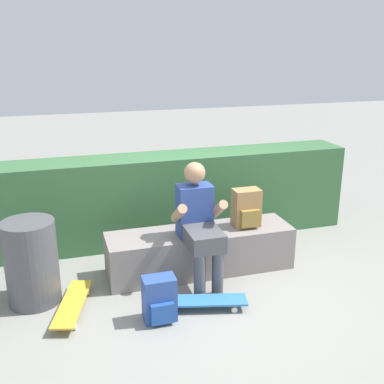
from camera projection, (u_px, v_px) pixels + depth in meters
ground_plane at (213, 289)px, 4.56m from camera, size 24.00×24.00×0.00m
bench_main at (200, 251)px, 4.88m from camera, size 1.93×0.51×0.45m
person_skater at (199, 221)px, 4.52m from camera, size 0.49×0.62×1.20m
skateboard_near_person at (202, 301)px, 4.21m from camera, size 0.82×0.39×0.09m
skateboard_beside_bench at (73, 304)px, 4.17m from camera, size 0.42×0.82×0.09m
backpack_on_bench at (247, 209)px, 4.87m from camera, size 0.28×0.23×0.40m
backpack_on_ground at (160, 300)px, 4.01m from camera, size 0.28×0.23×0.40m
hedge_row at (148, 199)px, 5.54m from camera, size 4.91×0.54×1.03m
trash_bin at (32, 262)px, 4.24m from camera, size 0.47×0.47×0.79m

